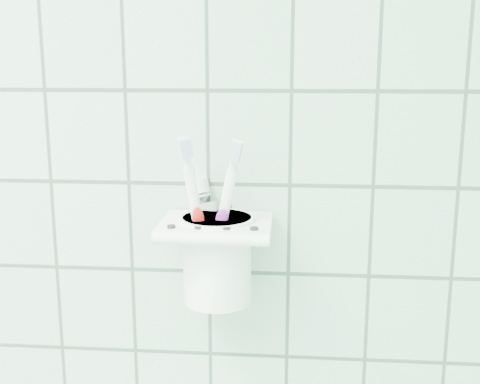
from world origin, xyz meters
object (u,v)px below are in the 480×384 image
Objects in this scene: holder_bracket at (216,228)px; toothbrush_pink at (209,214)px; toothbrush_orange at (207,211)px; toothpaste_tube at (220,226)px; toothbrush_blue at (212,206)px; cup at (217,256)px.

toothbrush_pink is (-0.01, 0.00, 0.01)m from holder_bracket.
toothbrush_orange is 1.35× the size of toothpaste_tube.
toothbrush_blue is at bearing -142.25° from toothpaste_tube.
toothpaste_tube is (0.01, 0.01, -0.02)m from toothbrush_blue.
cup is 0.72× the size of toothpaste_tube.
toothpaste_tube is (0.00, 0.02, 0.03)m from cup.
toothbrush_blue reaches higher than cup.
cup is 0.53× the size of toothbrush_pink.
toothbrush_pink is at bearing -66.34° from toothbrush_orange.
toothbrush_orange is at bearing -106.05° from toothbrush_blue.
toothpaste_tube is at bearing 38.68° from toothbrush_pink.
toothbrush_orange reaches higher than toothpaste_tube.
toothbrush_blue is at bearing 49.86° from toothbrush_orange.
toothbrush_orange reaches higher than holder_bracket.
toothpaste_tube is at bearing 86.43° from holder_bracket.
toothbrush_pink reaches higher than cup.
holder_bracket is 0.03m from cup.
cup is 0.52× the size of toothbrush_blue.
cup is 0.03m from toothpaste_tube.
toothbrush_orange is at bearing 132.65° from holder_bracket.
toothbrush_blue is 0.01m from toothbrush_orange.
holder_bracket is at bearing -92.03° from cup.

